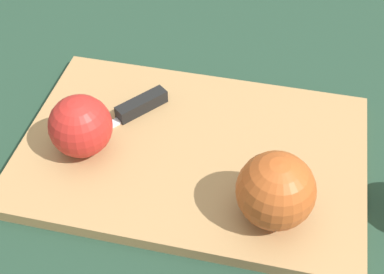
# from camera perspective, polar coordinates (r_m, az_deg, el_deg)

# --- Properties ---
(ground_plane) EXTENTS (4.00, 4.00, 0.00)m
(ground_plane) POSITION_cam_1_polar(r_m,az_deg,el_deg) (0.68, -0.00, -2.14)
(ground_plane) COLOR #1E3828
(cutting_board) EXTENTS (0.43, 0.29, 0.02)m
(cutting_board) POSITION_cam_1_polar(r_m,az_deg,el_deg) (0.67, -0.00, -1.67)
(cutting_board) COLOR #A37A4C
(cutting_board) RESTS_ON ground_plane
(apple_half_left) EXTENTS (0.09, 0.09, 0.09)m
(apple_half_left) POSITION_cam_1_polar(r_m,az_deg,el_deg) (0.57, 8.90, -5.69)
(apple_half_left) COLOR #AD4C1E
(apple_half_left) RESTS_ON cutting_board
(apple_half_right) EXTENTS (0.08, 0.08, 0.08)m
(apple_half_right) POSITION_cam_1_polar(r_m,az_deg,el_deg) (0.65, -11.78, 1.16)
(apple_half_right) COLOR red
(apple_half_right) RESTS_ON cutting_board
(knife) EXTENTS (0.11, 0.13, 0.02)m
(knife) POSITION_cam_1_polar(r_m,az_deg,el_deg) (0.71, -5.92, 3.15)
(knife) COLOR silver
(knife) RESTS_ON cutting_board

